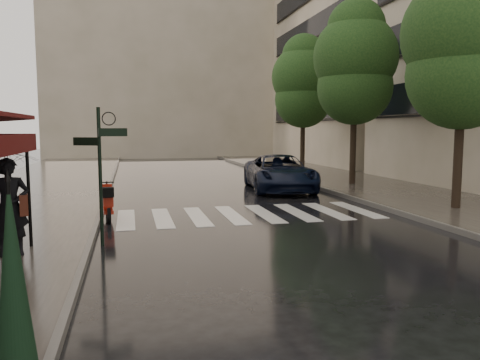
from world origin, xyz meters
name	(u,v)px	position (x,y,z in m)	size (l,w,h in m)	color
ground	(166,283)	(0.00, 0.00, 0.00)	(120.00, 120.00, 0.00)	black
sidewalk_near	(29,194)	(-4.50, 12.00, 0.06)	(6.00, 60.00, 0.12)	#38332D
sidewalk_far	(367,184)	(10.25, 12.00, 0.06)	(5.50, 60.00, 0.12)	#38332D
curb_near	(108,191)	(-1.45, 12.00, 0.07)	(0.12, 60.00, 0.16)	#595651
curb_far	(311,185)	(7.45, 12.00, 0.07)	(0.12, 60.00, 0.16)	#595651
crosswalk	(248,214)	(2.98, 6.00, 0.01)	(7.85, 3.20, 0.01)	silver
signpost	(100,165)	(-1.19, 3.00, 1.83)	(1.17, 0.29, 3.10)	black
haussmann_far	(354,43)	(16.50, 26.00, 9.25)	(8.00, 16.00, 18.50)	gray
backdrop_building	(165,51)	(3.00, 38.00, 10.00)	(22.00, 6.00, 20.00)	gray
tree_near	(464,41)	(9.60, 5.00, 5.32)	(3.80, 3.80, 7.99)	black
tree_mid	(355,63)	(9.50, 12.00, 5.59)	(3.80, 3.80, 8.34)	black
tree_far	(303,82)	(9.70, 19.00, 5.46)	(3.80, 3.80, 8.16)	black
pedestrian_with_umbrella	(8,169)	(-2.87, 2.08, 1.85)	(1.36, 1.37, 2.60)	black
scooter	(108,203)	(-1.19, 6.03, 0.49)	(0.46, 1.61, 1.06)	black
parked_car	(279,173)	(5.72, 11.31, 0.76)	(2.53, 5.49, 1.52)	black
parasol_back	(13,277)	(-1.65, -3.16, 1.23)	(0.38, 0.38, 2.06)	black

